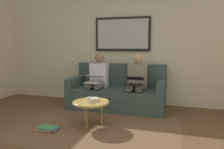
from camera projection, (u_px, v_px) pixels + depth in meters
wall_rear at (123, 45)px, 5.00m from camera, size 6.00×0.12×2.60m
area_rug at (97, 128)px, 3.51m from camera, size 2.60×1.80×0.01m
couch at (118, 93)px, 4.67m from camera, size 1.96×0.90×0.90m
framed_mirror at (122, 34)px, 4.88m from camera, size 1.24×0.05×0.74m
coffee_table at (91, 103)px, 3.54m from camera, size 0.59×0.59×0.41m
cup at (89, 100)px, 3.47m from camera, size 0.07×0.07×0.09m
bowl at (94, 99)px, 3.59m from camera, size 0.18×0.18×0.05m
person_left at (137, 80)px, 4.45m from camera, size 0.38×0.58×1.14m
laptop_black at (135, 81)px, 4.22m from camera, size 0.34×0.35×0.15m
person_right at (98, 78)px, 4.69m from camera, size 0.38×0.58×1.14m
laptop_silver at (94, 79)px, 4.45m from camera, size 0.30×0.36×0.15m
magazine_stack at (48, 128)px, 3.41m from camera, size 0.33×0.27×0.05m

